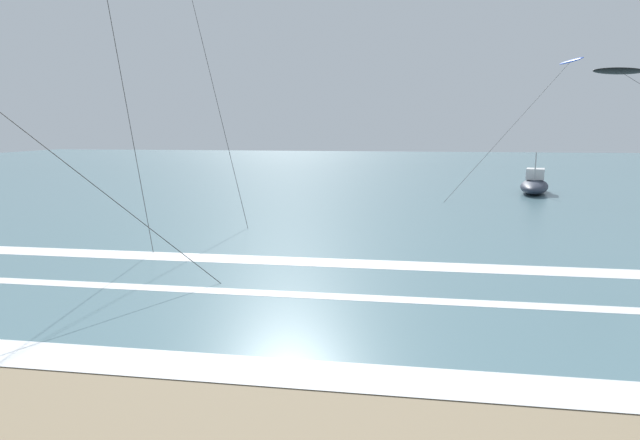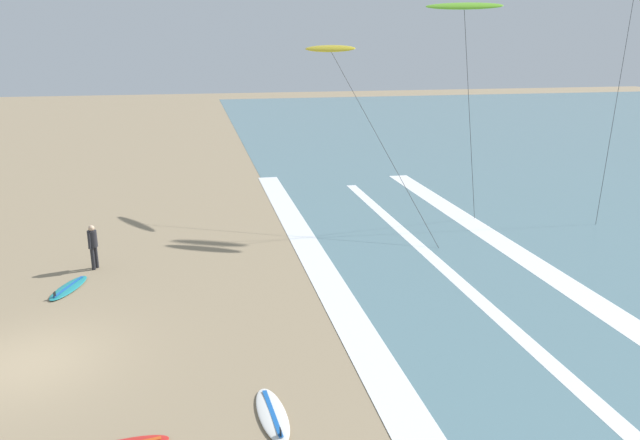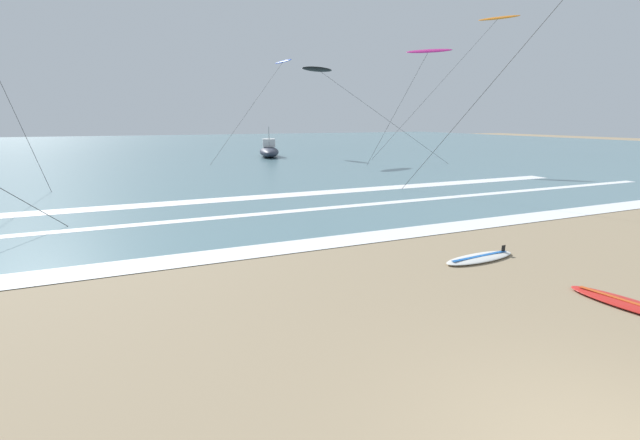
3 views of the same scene
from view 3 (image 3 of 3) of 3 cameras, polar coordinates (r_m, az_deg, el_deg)
The scene contains 11 objects.
ocean_surface at distance 55.24m, azimuth -19.43°, elevation 9.05°, with size 140.00×90.00×0.01m, color slate.
wave_foam_shoreline at distance 12.06m, azimuth 2.83°, elevation -2.76°, with size 42.42×1.10×0.01m, color white.
wave_foam_mid_break at distance 16.19m, azimuth -1.29°, elevation 1.40°, with size 38.11×0.51×0.01m, color white.
wave_foam_outer_break at distance 18.66m, azimuth -12.23°, elevation 2.69°, with size 36.95×1.08×0.01m, color white.
surfboard_foreground_flat at distance 9.77m, azimuth 35.95°, elevation -9.09°, with size 0.93×2.17×0.25m.
surfboard_right_spare at distance 11.19m, azimuth 20.48°, elevation -4.73°, with size 2.14×0.76×0.25m.
kite_magenta_high_right at distance 33.23m, azimuth 14.24°, elevation 20.90°, with size 5.27×3.03×8.23m.
kite_black_mid_center at distance 36.63m, azimuth -0.27°, elevation 19.34°, with size 9.50×8.15×7.49m.
kite_orange_distant_high at distance 40.50m, azimuth 22.58°, elevation 23.46°, with size 10.37×5.31×11.47m.
kite_blue_distant_low at distance 43.86m, azimuth -4.97°, elevation 20.19°, with size 9.44×10.20×8.96m.
offshore_boat at distance 39.79m, azimuth -6.78°, elevation 9.14°, with size 3.00×5.46×2.70m.
Camera 3 is at (-4.06, -1.85, 3.34)m, focal length 24.07 mm.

